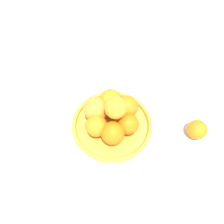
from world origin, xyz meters
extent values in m
plane|color=silver|center=(0.00, 0.00, 0.00)|extent=(4.00, 4.00, 0.00)
cylinder|color=gold|center=(0.00, 0.00, 0.01)|extent=(0.26, 0.26, 0.02)
torus|color=gold|center=(0.00, 0.00, 0.02)|extent=(0.27, 0.27, 0.01)
sphere|color=orange|center=(-0.04, -0.04, 0.07)|extent=(0.08, 0.08, 0.08)
sphere|color=orange|center=(0.01, -0.06, 0.07)|extent=(0.07, 0.07, 0.07)
sphere|color=orange|center=(0.05, -0.02, 0.07)|extent=(0.07, 0.07, 0.07)
sphere|color=orange|center=(0.04, 0.04, 0.06)|extent=(0.07, 0.07, 0.07)
sphere|color=orange|center=(-0.02, 0.06, 0.07)|extent=(0.08, 0.08, 0.08)
sphere|color=orange|center=(-0.06, 0.02, 0.07)|extent=(0.08, 0.08, 0.08)
sphere|color=orange|center=(0.01, 0.01, 0.12)|extent=(0.07, 0.07, 0.07)
sphere|color=orange|center=(0.12, 0.24, 0.03)|extent=(0.06, 0.06, 0.06)
camera|label=1|loc=(0.33, -0.13, 0.65)|focal=35.00mm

